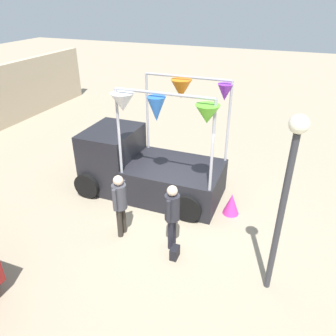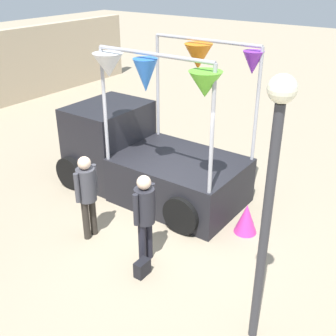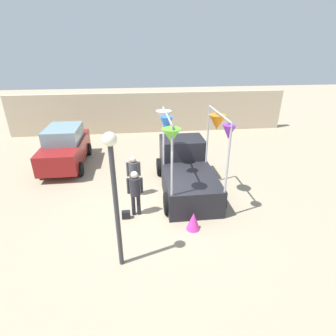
# 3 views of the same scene
# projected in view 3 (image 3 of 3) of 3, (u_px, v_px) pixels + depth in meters

# --- Properties ---
(ground_plane) EXTENTS (60.00, 60.00, 0.00)m
(ground_plane) POSITION_uv_depth(u_px,v_px,m) (167.00, 204.00, 9.67)
(ground_plane) COLOR gray
(vendor_truck) EXTENTS (2.52, 4.10, 3.32)m
(vendor_truck) POSITION_uv_depth(u_px,v_px,m) (186.00, 168.00, 10.48)
(vendor_truck) COLOR black
(vendor_truck) RESTS_ON ground
(parked_car) EXTENTS (1.88, 4.00, 1.88)m
(parked_car) POSITION_uv_depth(u_px,v_px,m) (65.00, 147.00, 12.49)
(parked_car) COLOR maroon
(parked_car) RESTS_ON ground
(person_customer) EXTENTS (0.53, 0.34, 1.65)m
(person_customer) POSITION_uv_depth(u_px,v_px,m) (135.00, 189.00, 8.69)
(person_customer) COLOR black
(person_customer) RESTS_ON ground
(person_vendor) EXTENTS (0.53, 0.34, 1.65)m
(person_vendor) POSITION_uv_depth(u_px,v_px,m) (134.00, 172.00, 9.86)
(person_vendor) COLOR #2D2823
(person_vendor) RESTS_ON ground
(handbag) EXTENTS (0.28, 0.16, 0.28)m
(handbag) POSITION_uv_depth(u_px,v_px,m) (126.00, 215.00, 8.84)
(handbag) COLOR black
(handbag) RESTS_ON ground
(street_lamp) EXTENTS (0.32, 0.32, 3.67)m
(street_lamp) POSITION_uv_depth(u_px,v_px,m) (114.00, 184.00, 6.03)
(street_lamp) COLOR #333338
(street_lamp) RESTS_ON ground
(brick_boundary_wall) EXTENTS (18.00, 0.36, 2.60)m
(brick_boundary_wall) POSITION_uv_depth(u_px,v_px,m) (151.00, 113.00, 17.36)
(brick_boundary_wall) COLOR tan
(brick_boundary_wall) RESTS_ON ground
(folded_kite_bundle_magenta) EXTENTS (0.56, 0.56, 0.60)m
(folded_kite_bundle_magenta) POSITION_uv_depth(u_px,v_px,m) (193.00, 221.00, 8.26)
(folded_kite_bundle_magenta) COLOR #D83399
(folded_kite_bundle_magenta) RESTS_ON ground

